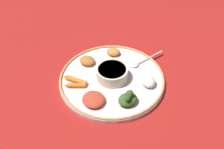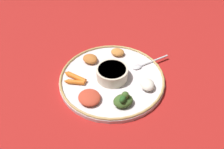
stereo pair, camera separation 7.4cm
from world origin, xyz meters
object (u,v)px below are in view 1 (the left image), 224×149
at_px(carrot_outer, 75,85).
at_px(center_bowl, 112,73).
at_px(carrot_near_spoon, 75,80).
at_px(greens_pile, 128,99).
at_px(spoon, 142,61).

bearing_deg(carrot_outer, center_bowl, -29.97).
bearing_deg(center_bowl, carrot_near_spoon, 139.17).
bearing_deg(greens_pile, carrot_outer, 108.39).
relative_size(spoon, greens_pile, 2.03).
height_order(spoon, carrot_near_spoon, carrot_near_spoon).
height_order(greens_pile, carrot_near_spoon, greens_pile).
bearing_deg(spoon, greens_pile, -157.70).
xyz_separation_m(greens_pile, carrot_outer, (-0.06, 0.17, -0.01)).
height_order(spoon, carrot_outer, carrot_outer).
bearing_deg(center_bowl, greens_pile, -116.32).
relative_size(center_bowl, spoon, 0.70).
bearing_deg(center_bowl, spoon, -13.52).
height_order(spoon, greens_pile, greens_pile).
distance_m(center_bowl, carrot_outer, 0.13).
xyz_separation_m(center_bowl, carrot_near_spoon, (-0.10, 0.08, -0.01)).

